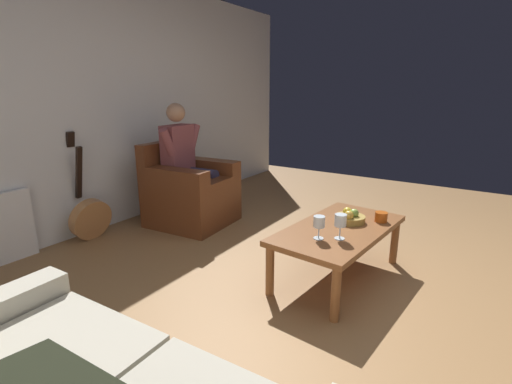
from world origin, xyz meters
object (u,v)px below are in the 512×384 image
Objects in this scene: wine_glass_far at (319,223)px; fruit_bowl at (350,217)px; candle_jar at (381,217)px; armchair at (189,193)px; wine_glass_near at (340,222)px; person_seated at (187,161)px; coffee_table at (339,234)px; guitar at (90,216)px.

fruit_bowl is at bearing 171.43° from wine_glass_far.
fruit_bowl is at bearing -55.53° from candle_jar.
armchair is 5.30× the size of wine_glass_far.
wine_glass_near reaches higher than fruit_bowl.
fruit_bowl is (-0.37, -0.06, -0.09)m from wine_glass_near.
armchair reaches higher than candle_jar.
armchair is 1.81m from fruit_bowl.
wine_glass_near is at bearing 69.74° from armchair.
armchair is 2.01m from candle_jar.
coffee_table is (0.31, 1.78, -0.32)m from person_seated.
person_seated is 1.05× the size of coffee_table.
guitar is (0.54, -2.26, -0.12)m from coffee_table.
guitar is at bearing -73.00° from fruit_bowl.
fruit_bowl is (0.16, 1.81, -0.22)m from person_seated.
fruit_bowl is at bearing 170.51° from coffee_table.
person_seated is 7.73× the size of wine_glass_far.
fruit_bowl is 0.24m from candle_jar.
wine_glass_near is (0.21, 0.08, 0.18)m from coffee_table.
wine_glass_far is 0.72× the size of fruit_bowl.
coffee_table is at bearing -158.90° from wine_glass_near.
wine_glass_far is (0.60, 1.74, 0.19)m from armchair.
candle_jar is at bearing 142.43° from coffee_table.
fruit_bowl is at bearing 80.53° from person_seated.
coffee_table is 0.29m from wine_glass_near.
person_seated is 13.29× the size of candle_jar.
candle_jar is (-0.14, 0.20, -0.00)m from fruit_bowl.
wine_glass_near is 0.78× the size of fruit_bowl.
fruit_bowl reaches higher than candle_jar.
armchair is 1.81m from coffee_table.
armchair is 4.88× the size of wine_glass_near.
candle_jar is (-0.29, 0.22, 0.09)m from coffee_table.
guitar is 6.30× the size of wine_glass_far.
coffee_table is 5.26× the size of fruit_bowl.
guitar is 5.81× the size of wine_glass_near.
person_seated is at bearing -90.00° from armchair.
fruit_bowl is 2.40× the size of candle_jar.
person_seated is 1.23× the size of guitar.
wine_glass_far reaches higher than coffee_table.
coffee_table is at bearing -37.57° from candle_jar.
fruit_bowl is (0.16, 1.80, 0.12)m from armchair.
armchair reaches higher than wine_glass_far.
candle_jar is at bearing 108.58° from guitar.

